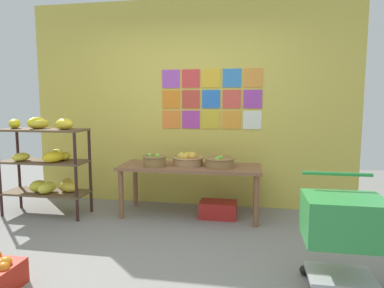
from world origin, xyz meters
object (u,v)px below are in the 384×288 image
Objects in this scene: banana_shelf_unit at (47,159)px; produce_crate_under_table at (218,209)px; fruit_basket_right at (188,159)px; fruit_basket_back_right at (220,162)px; fruit_basket_left at (155,160)px; shopping_cart at (343,224)px; display_table at (190,171)px.

banana_shelf_unit is 2.73× the size of produce_crate_under_table.
fruit_basket_right is 0.72m from produce_crate_under_table.
fruit_basket_back_right is at bearing -8.86° from fruit_basket_right.
fruit_basket_left is 0.34× the size of shopping_cart.
banana_shelf_unit is at bearing -171.20° from display_table.
display_table is 4.70× the size of fruit_basket_back_right.
fruit_basket_right is at bearing 9.81° from banana_shelf_unit.
fruit_basket_left is 0.41m from fruit_basket_right.
banana_shelf_unit is 1.74m from fruit_basket_right.
fruit_basket_left is 0.79× the size of fruit_basket_back_right.
banana_shelf_unit is 3.13× the size of fruit_basket_right.
banana_shelf_unit is 4.22× the size of fruit_basket_left.
display_table is 3.86× the size of produce_crate_under_table.
fruit_basket_right is 0.87× the size of produce_crate_under_table.
fruit_basket_left is 0.74× the size of fruit_basket_right.
fruit_basket_right reaches higher than fruit_basket_left.
display_table is at bearing 177.57° from produce_crate_under_table.
banana_shelf_unit reaches higher than produce_crate_under_table.
fruit_basket_left is at bearing -159.57° from fruit_basket_right.
produce_crate_under_table is at bearing 6.95° from banana_shelf_unit.
fruit_basket_back_right is at bearing -57.80° from produce_crate_under_table.
produce_crate_under_table is (0.38, -0.04, -0.61)m from fruit_basket_right.
banana_shelf_unit reaches higher than fruit_basket_left.
banana_shelf_unit is 3.32× the size of fruit_basket_back_right.
produce_crate_under_table is at bearing -6.16° from fruit_basket_right.
fruit_basket_back_right is 0.94× the size of fruit_basket_right.
display_table is 0.39m from fruit_basket_back_right.
banana_shelf_unit is 3.38m from shopping_cart.
shopping_cart is at bearing -20.60° from banana_shelf_unit.
fruit_basket_right is at bearing 173.84° from produce_crate_under_table.
shopping_cart is at bearing -53.73° from produce_crate_under_table.
fruit_basket_back_right reaches higher than display_table.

